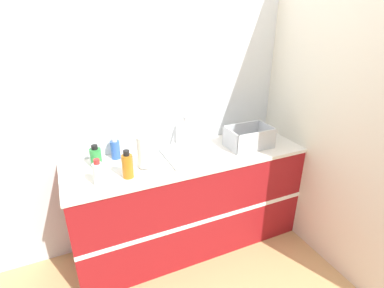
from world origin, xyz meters
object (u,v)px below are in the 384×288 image
(dish_rack, at_px, (249,139))
(bottle_white_spray, at_px, (98,174))
(bottle_amber, at_px, (127,166))
(sink, at_px, (193,153))
(bottle_blue, at_px, (115,149))
(paper_towel_roll, at_px, (144,152))
(bottle_green, at_px, (96,157))

(dish_rack, height_order, bottle_white_spray, bottle_white_spray)
(bottle_white_spray, distance_m, bottle_amber, 0.21)
(sink, bearing_deg, dish_rack, -5.10)
(dish_rack, bearing_deg, sink, 174.90)
(dish_rack, bearing_deg, bottle_amber, -174.89)
(bottle_blue, bearing_deg, dish_rack, -12.29)
(sink, xyz_separation_m, bottle_white_spray, (-0.80, -0.17, 0.07))
(paper_towel_roll, relative_size, dish_rack, 0.66)
(bottle_blue, relative_size, bottle_amber, 0.86)
(paper_towel_roll, height_order, bottle_green, paper_towel_roll)
(dish_rack, distance_m, bottle_white_spray, 1.34)
(sink, xyz_separation_m, paper_towel_roll, (-0.44, -0.05, 0.11))
(paper_towel_roll, distance_m, bottle_blue, 0.31)
(sink, xyz_separation_m, dish_rack, (0.53, -0.05, 0.05))
(dish_rack, bearing_deg, paper_towel_roll, -179.82)
(paper_towel_roll, distance_m, dish_rack, 0.97)
(bottle_green, bearing_deg, bottle_blue, 24.51)
(bottle_blue, xyz_separation_m, bottle_white_spray, (-0.19, -0.37, 0.01))
(bottle_green, bearing_deg, dish_rack, -7.51)
(sink, bearing_deg, bottle_white_spray, -168.28)
(sink, xyz_separation_m, bottle_amber, (-0.59, -0.15, 0.08))
(dish_rack, xyz_separation_m, bottle_blue, (-1.15, 0.25, 0.01))
(sink, height_order, dish_rack, sink)
(sink, bearing_deg, bottle_blue, 161.75)
(paper_towel_roll, bearing_deg, bottle_white_spray, -162.50)
(sink, distance_m, bottle_white_spray, 0.82)
(paper_towel_roll, bearing_deg, dish_rack, 0.18)
(bottle_green, distance_m, bottle_blue, 0.18)
(sink, height_order, bottle_amber, sink)
(bottle_blue, bearing_deg, paper_towel_roll, -54.82)
(bottle_green, relative_size, bottle_white_spray, 0.90)
(bottle_green, distance_m, bottle_white_spray, 0.29)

